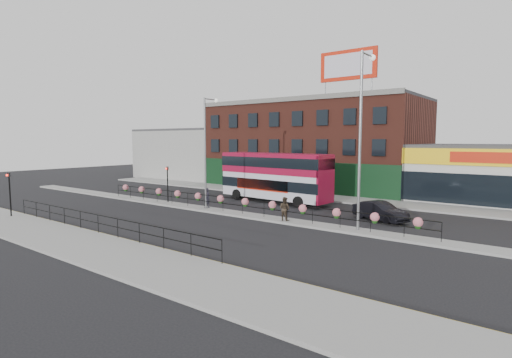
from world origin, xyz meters
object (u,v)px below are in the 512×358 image
Objects in this scene: car at (380,211)px; pedestrian_b at (285,209)px; double_decker_bus at (275,172)px; pedestrian_a at (208,198)px; lamp_column_west at (207,143)px; lamp_column_east at (362,125)px.

car is 6.87m from pedestrian_b.
pedestrian_b is (5.78, -7.21, -1.79)m from double_decker_bus.
double_decker_bus is 7.25m from pedestrian_a.
double_decker_bus is 11.34m from car.
double_decker_bus is at bearing 72.99° from lamp_column_west.
lamp_column_west is 0.82× the size of lamp_column_east.
lamp_column_east reaches higher than car.
pedestrian_b is at bearing 155.06° from car.
lamp_column_east is at bearing 0.31° from lamp_column_west.
pedestrian_a is at bearing 130.33° from car.
lamp_column_east reaches higher than double_decker_bus.
pedestrian_a is at bearing -107.15° from double_decker_bus.
double_decker_bus is 9.42m from pedestrian_b.
lamp_column_west reaches higher than pedestrian_b.
car is 2.66× the size of pedestrian_b.
pedestrian_a is 1.01× the size of pedestrian_b.
lamp_column_west is (0.02, -0.00, 4.49)m from pedestrian_a.
lamp_column_west is (-2.06, -6.72, 2.70)m from double_decker_bus.
pedestrian_b is 0.18× the size of lamp_column_west.
pedestrian_b is at bearing -51.27° from double_decker_bus.
car is 0.49× the size of lamp_column_west.
car is 13.56m from pedestrian_a.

